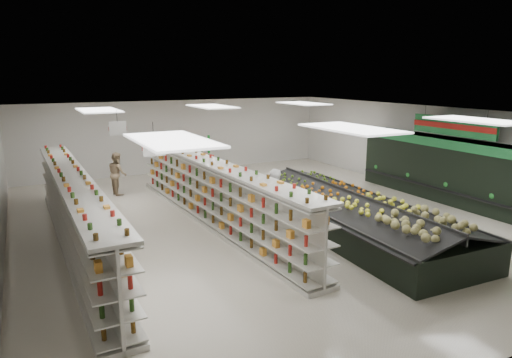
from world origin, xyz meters
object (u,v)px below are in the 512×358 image
produce_island (352,214)px  soda_endcap (196,158)px  gondola_center (212,195)px  gondola_left (75,215)px  shopper_main (274,200)px  shopper_background (117,173)px

produce_island → soda_endcap: 8.92m
gondola_center → soda_endcap: gondola_center is taller
gondola_center → soda_endcap: bearing=71.2°
gondola_center → produce_island: size_ratio=1.36×
gondola_left → gondola_center: 3.82m
gondola_center → produce_island: bearing=-41.8°
produce_island → shopper_main: 2.22m
gondola_left → shopper_background: gondola_left is taller
gondola_center → produce_island: 4.08m
gondola_left → soda_endcap: 8.59m
produce_island → shopper_main: size_ratio=4.36×
gondola_left → gondola_center: gondola_left is taller
gondola_left → produce_island: bearing=-19.2°
shopper_main → gondola_left: bearing=-15.7°
soda_endcap → shopper_background: soda_endcap is taller
gondola_left → produce_island: gondola_left is taller
soda_endcap → shopper_main: (-0.58, -7.78, 0.11)m
gondola_center → soda_endcap: (1.81, 6.25, -0.06)m
shopper_background → soda_endcap: bearing=-73.1°
produce_island → shopper_main: (-1.93, 1.04, 0.37)m
produce_island → gondola_left: bearing=161.6°
shopper_background → gondola_left: bearing=151.1°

